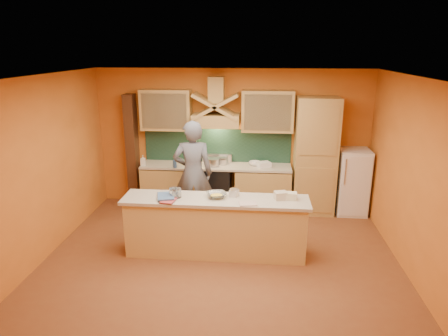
# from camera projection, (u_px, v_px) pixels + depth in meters

# --- Properties ---
(floor) EXTENTS (5.50, 5.00, 0.01)m
(floor) POSITION_uv_depth(u_px,v_px,m) (220.00, 263.00, 6.15)
(floor) COLOR brown
(floor) RESTS_ON ground
(ceiling) EXTENTS (5.50, 5.00, 0.01)m
(ceiling) POSITION_uv_depth(u_px,v_px,m) (219.00, 77.00, 5.34)
(ceiling) COLOR white
(ceiling) RESTS_ON wall_back
(wall_back) EXTENTS (5.50, 0.02, 2.80)m
(wall_back) POSITION_uv_depth(u_px,v_px,m) (232.00, 139.00, 8.13)
(wall_back) COLOR orange
(wall_back) RESTS_ON floor
(wall_front) EXTENTS (5.50, 0.02, 2.80)m
(wall_front) POSITION_uv_depth(u_px,v_px,m) (190.00, 268.00, 3.36)
(wall_front) COLOR orange
(wall_front) RESTS_ON floor
(wall_left) EXTENTS (0.02, 5.00, 2.80)m
(wall_left) POSITION_uv_depth(u_px,v_px,m) (38.00, 172.00, 5.98)
(wall_left) COLOR orange
(wall_left) RESTS_ON floor
(wall_right) EXTENTS (0.02, 5.00, 2.80)m
(wall_right) POSITION_uv_depth(u_px,v_px,m) (418.00, 182.00, 5.51)
(wall_right) COLOR orange
(wall_right) RESTS_ON floor
(base_cabinet_left) EXTENTS (1.10, 0.60, 0.86)m
(base_cabinet_left) POSITION_uv_depth(u_px,v_px,m) (170.00, 187.00, 8.23)
(base_cabinet_left) COLOR tan
(base_cabinet_left) RESTS_ON floor
(base_cabinet_right) EXTENTS (1.10, 0.60, 0.86)m
(base_cabinet_right) POSITION_uv_depth(u_px,v_px,m) (263.00, 189.00, 8.07)
(base_cabinet_right) COLOR tan
(base_cabinet_right) RESTS_ON floor
(counter_top) EXTENTS (3.00, 0.62, 0.04)m
(counter_top) POSITION_uv_depth(u_px,v_px,m) (216.00, 166.00, 8.01)
(counter_top) COLOR #B7AE9B
(counter_top) RESTS_ON base_cabinet_left
(stove) EXTENTS (0.60, 0.58, 0.90)m
(stove) POSITION_uv_depth(u_px,v_px,m) (216.00, 187.00, 8.14)
(stove) COLOR black
(stove) RESTS_ON floor
(backsplash) EXTENTS (3.00, 0.03, 0.70)m
(backsplash) POSITION_uv_depth(u_px,v_px,m) (217.00, 146.00, 8.18)
(backsplash) COLOR #173428
(backsplash) RESTS_ON wall_back
(range_hood) EXTENTS (0.92, 0.50, 0.24)m
(range_hood) POSITION_uv_depth(u_px,v_px,m) (216.00, 120.00, 7.79)
(range_hood) COLOR tan
(range_hood) RESTS_ON wall_back
(hood_chimney) EXTENTS (0.30, 0.30, 0.50)m
(hood_chimney) POSITION_uv_depth(u_px,v_px,m) (216.00, 90.00, 7.72)
(hood_chimney) COLOR tan
(hood_chimney) RESTS_ON wall_back
(upper_cabinet_left) EXTENTS (1.00, 0.35, 0.80)m
(upper_cabinet_left) POSITION_uv_depth(u_px,v_px,m) (166.00, 110.00, 7.90)
(upper_cabinet_left) COLOR tan
(upper_cabinet_left) RESTS_ON wall_back
(upper_cabinet_right) EXTENTS (1.00, 0.35, 0.80)m
(upper_cabinet_right) POSITION_uv_depth(u_px,v_px,m) (268.00, 111.00, 7.73)
(upper_cabinet_right) COLOR tan
(upper_cabinet_right) RESTS_ON wall_back
(pantry_column) EXTENTS (0.80, 0.60, 2.30)m
(pantry_column) POSITION_uv_depth(u_px,v_px,m) (315.00, 156.00, 7.77)
(pantry_column) COLOR tan
(pantry_column) RESTS_ON floor
(fridge) EXTENTS (0.58, 0.60, 1.30)m
(fridge) POSITION_uv_depth(u_px,v_px,m) (352.00, 182.00, 7.85)
(fridge) COLOR white
(fridge) RESTS_ON floor
(trim_column_left) EXTENTS (0.20, 0.30, 2.30)m
(trim_column_left) POSITION_uv_depth(u_px,v_px,m) (133.00, 150.00, 8.23)
(trim_column_left) COLOR #472816
(trim_column_left) RESTS_ON floor
(island_body) EXTENTS (2.80, 0.55, 0.88)m
(island_body) POSITION_uv_depth(u_px,v_px,m) (216.00, 228.00, 6.32)
(island_body) COLOR #DDBB71
(island_body) RESTS_ON floor
(island_top) EXTENTS (2.90, 0.62, 0.05)m
(island_top) POSITION_uv_depth(u_px,v_px,m) (215.00, 200.00, 6.18)
(island_top) COLOR #B7AE9B
(island_top) RESTS_ON island_body
(person) EXTENTS (0.77, 0.56, 1.96)m
(person) POSITION_uv_depth(u_px,v_px,m) (193.00, 174.00, 7.27)
(person) COLOR slate
(person) RESTS_ON floor
(pot_large) EXTENTS (0.28, 0.28, 0.16)m
(pot_large) POSITION_uv_depth(u_px,v_px,m) (213.00, 163.00, 7.92)
(pot_large) COLOR silver
(pot_large) RESTS_ON stove
(pot_small) EXTENTS (0.24, 0.24, 0.14)m
(pot_small) POSITION_uv_depth(u_px,v_px,m) (223.00, 162.00, 8.06)
(pot_small) COLOR silver
(pot_small) RESTS_ON stove
(soap_bottle_a) EXTENTS (0.11, 0.11, 0.21)m
(soap_bottle_a) POSITION_uv_depth(u_px,v_px,m) (143.00, 160.00, 7.96)
(soap_bottle_a) COLOR silver
(soap_bottle_a) RESTS_ON counter_top
(soap_bottle_b) EXTENTS (0.10, 0.10, 0.22)m
(soap_bottle_b) POSITION_uv_depth(u_px,v_px,m) (175.00, 162.00, 7.80)
(soap_bottle_b) COLOR #2F4F83
(soap_bottle_b) RESTS_ON counter_top
(bowl_back) EXTENTS (0.25, 0.25, 0.08)m
(bowl_back) POSITION_uv_depth(u_px,v_px,m) (255.00, 164.00, 7.98)
(bowl_back) COLOR white
(bowl_back) RESTS_ON counter_top
(dish_rack) EXTENTS (0.32, 0.30, 0.09)m
(dish_rack) POSITION_uv_depth(u_px,v_px,m) (264.00, 164.00, 7.89)
(dish_rack) COLOR white
(dish_rack) RESTS_ON counter_top
(book_lower) EXTENTS (0.24, 0.30, 0.03)m
(book_lower) POSITION_uv_depth(u_px,v_px,m) (162.00, 200.00, 6.08)
(book_lower) COLOR #A33A3F
(book_lower) RESTS_ON island_top
(book_upper) EXTENTS (0.33, 0.40, 0.03)m
(book_upper) POSITION_uv_depth(u_px,v_px,m) (157.00, 197.00, 6.15)
(book_upper) COLOR #426192
(book_upper) RESTS_ON island_top
(jar_large) EXTENTS (0.16, 0.16, 0.15)m
(jar_large) POSITION_uv_depth(u_px,v_px,m) (177.00, 193.00, 6.19)
(jar_large) COLOR silver
(jar_large) RESTS_ON island_top
(jar_small) EXTENTS (0.17, 0.17, 0.16)m
(jar_small) POSITION_uv_depth(u_px,v_px,m) (173.00, 193.00, 6.19)
(jar_small) COLOR white
(jar_small) RESTS_ON island_top
(kitchen_scale) EXTENTS (0.16, 0.16, 0.10)m
(kitchen_scale) POSITION_uv_depth(u_px,v_px,m) (234.00, 193.00, 6.25)
(kitchen_scale) COLOR silver
(kitchen_scale) RESTS_ON island_top
(mixing_bowl) EXTENTS (0.39, 0.39, 0.08)m
(mixing_bowl) POSITION_uv_depth(u_px,v_px,m) (217.00, 195.00, 6.21)
(mixing_bowl) COLOR white
(mixing_bowl) RESTS_ON island_top
(cloth) EXTENTS (0.29, 0.23, 0.02)m
(cloth) POSITION_uv_depth(u_px,v_px,m) (248.00, 204.00, 5.95)
(cloth) COLOR #C5A8A2
(cloth) RESTS_ON island_top
(grocery_bag_a) EXTENTS (0.22, 0.19, 0.12)m
(grocery_bag_a) POSITION_uv_depth(u_px,v_px,m) (281.00, 195.00, 6.13)
(grocery_bag_a) COLOR beige
(grocery_bag_a) RESTS_ON island_top
(grocery_bag_b) EXTENTS (0.19, 0.15, 0.11)m
(grocery_bag_b) POSITION_uv_depth(u_px,v_px,m) (291.00, 196.00, 6.13)
(grocery_bag_b) COLOR beige
(grocery_bag_b) RESTS_ON island_top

